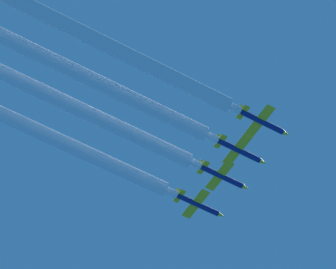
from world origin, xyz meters
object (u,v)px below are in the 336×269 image
(jet_far_left, at_px, (199,205))
(jet_inner_left, at_px, (223,177))
(jet_center, at_px, (241,151))
(jet_inner_right, at_px, (263,122))

(jet_far_left, relative_size, jet_inner_left, 1.00)
(jet_far_left, relative_size, jet_center, 1.00)
(jet_inner_left, bearing_deg, jet_inner_right, -2.16)
(jet_far_left, xyz_separation_m, jet_inner_right, (27.28, -0.35, -0.12))
(jet_inner_left, bearing_deg, jet_center, -4.41)
(jet_far_left, height_order, jet_inner_right, jet_far_left)
(jet_center, xyz_separation_m, jet_inner_right, (9.20, -0.02, -0.01))
(jet_far_left, bearing_deg, jet_center, -1.02)
(jet_far_left, bearing_deg, jet_inner_right, -0.73)
(jet_far_left, xyz_separation_m, jet_inner_left, (9.80, 0.31, 0.03))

